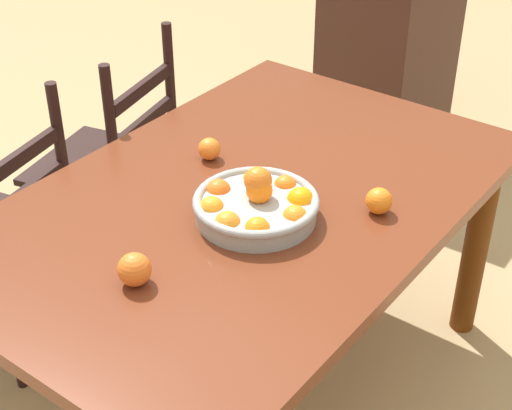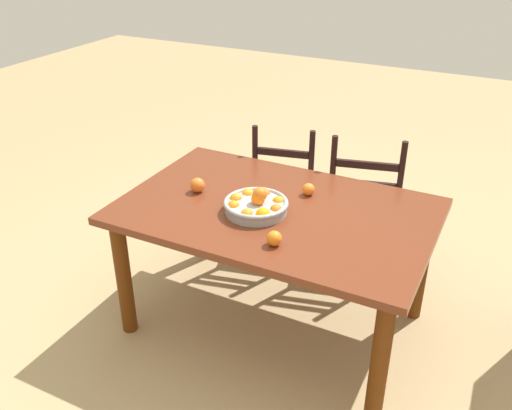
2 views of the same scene
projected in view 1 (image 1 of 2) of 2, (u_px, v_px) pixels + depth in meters
name	position (u px, v px, depth m)	size (l,w,h in m)	color
ground_plane	(249.00, 389.00, 2.54)	(12.00, 12.00, 0.00)	tan
dining_table	(247.00, 226.00, 2.19)	(1.59, 1.03, 0.75)	#632C18
chair_near_window	(3.00, 238.00, 2.51)	(0.50, 0.50, 0.92)	black
chair_by_cabinet	(112.00, 166.00, 2.88)	(0.55, 0.55, 0.94)	black
cabinet	(390.00, 46.00, 3.65)	(0.64, 0.45, 1.05)	#3B1F17
fruit_bowl	(256.00, 205.00, 2.02)	(0.33, 0.33, 0.14)	#979B9D
orange_loose_0	(134.00, 269.00, 1.79)	(0.08, 0.08, 0.08)	orange
orange_loose_1	(379.00, 201.00, 2.04)	(0.07, 0.07, 0.07)	orange
orange_loose_2	(209.00, 149.00, 2.28)	(0.07, 0.07, 0.07)	orange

